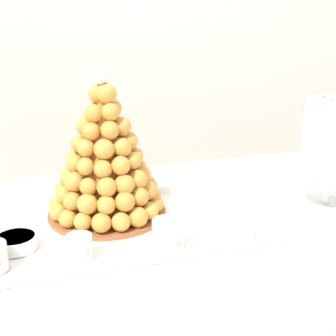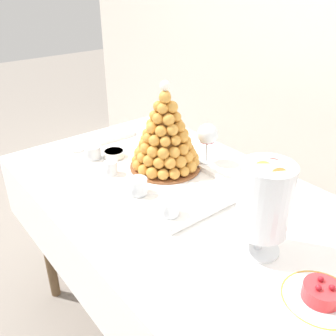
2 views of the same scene
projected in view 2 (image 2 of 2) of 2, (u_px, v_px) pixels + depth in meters
The scene contains 11 objects.
buffet_table at pixel (198, 228), 1.24m from camera, with size 1.52×0.79×0.75m.
serving_tray at pixel (150, 173), 1.37m from camera, with size 0.66×0.33×0.02m.
croquembouche at pixel (165, 136), 1.34m from camera, with size 0.26×0.26×0.33m.
dessert_cup_left at pixel (93, 152), 1.47m from camera, with size 0.06×0.06×0.05m.
dessert_cup_mid_left at pixel (111, 168), 1.35m from camera, with size 0.05×0.05×0.05m.
dessert_cup_centre at pixel (138, 186), 1.23m from camera, with size 0.06×0.06×0.05m.
dessert_cup_mid_right at pixel (169, 208), 1.13m from camera, with size 0.06×0.06×0.05m.
creme_brulee_ramekin at pixel (114, 153), 1.48m from camera, with size 0.08×0.08×0.03m.
macaron_goblet at pixel (265, 200), 0.93m from camera, with size 0.14×0.14×0.27m.
fruit_tart_plate at pixel (321, 296), 0.85m from camera, with size 0.18×0.18×0.05m.
wine_glass at pixel (207, 135), 1.41m from camera, with size 0.08×0.08×0.16m.
Camera 2 is at (0.72, -0.70, 1.42)m, focal length 40.00 mm.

